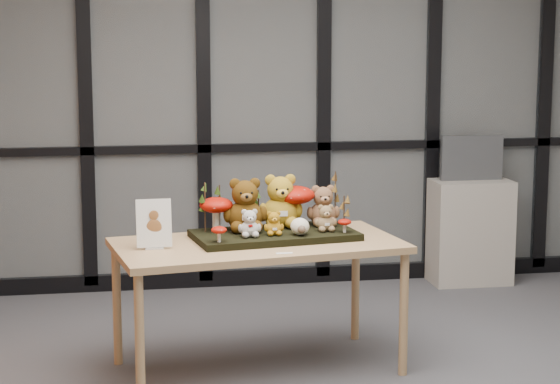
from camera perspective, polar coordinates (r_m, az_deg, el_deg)
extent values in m
plane|color=#ABA8A2|center=(7.55, -0.93, 5.20)|extent=(5.00, 0.00, 5.00)
plane|color=#ABA8A2|center=(2.75, 14.86, -2.64)|extent=(5.00, 0.00, 5.00)
cube|color=#2D383F|center=(7.53, -0.89, 5.19)|extent=(4.90, 0.02, 2.70)
cube|color=black|center=(7.74, -0.87, -4.75)|extent=(4.90, 0.06, 0.12)
cube|color=black|center=(7.56, -0.89, 2.54)|extent=(4.90, 0.06, 0.06)
cube|color=black|center=(7.44, -10.88, 4.97)|extent=(0.10, 0.06, 2.70)
cube|color=black|center=(7.47, -4.32, 5.13)|extent=(0.10, 0.06, 2.70)
cube|color=black|center=(7.61, 2.47, 5.22)|extent=(0.10, 0.06, 2.70)
cube|color=black|center=(7.83, 8.60, 5.25)|extent=(0.10, 0.06, 2.70)
cube|color=black|center=(8.15, 14.65, 5.21)|extent=(0.10, 0.06, 2.70)
cube|color=tan|center=(5.71, -1.26, -3.03)|extent=(1.70, 1.04, 0.04)
cylinder|color=tan|center=(5.31, -7.90, -8.28)|extent=(0.05, 0.05, 0.71)
cylinder|color=tan|center=(5.96, -9.16, -6.31)|extent=(0.05, 0.05, 0.71)
cylinder|color=tan|center=(5.75, 6.98, -6.84)|extent=(0.05, 0.05, 0.71)
cylinder|color=tan|center=(6.36, 4.27, -5.20)|extent=(0.05, 0.05, 0.71)
cube|color=black|center=(5.79, -0.30, -2.44)|extent=(0.98, 0.60, 0.04)
cube|color=silver|center=(5.58, -7.08, -3.13)|extent=(0.10, 0.06, 0.01)
cube|color=white|center=(5.55, -7.11, -1.75)|extent=(0.19, 0.06, 0.26)
ellipsoid|color=brown|center=(5.55, -7.10, -2.00)|extent=(0.08, 0.01, 0.10)
ellipsoid|color=brown|center=(5.54, -7.12, -1.30)|extent=(0.05, 0.01, 0.05)
cube|color=white|center=(5.42, 0.25, -3.47)|extent=(0.09, 0.03, 0.00)
cube|color=#AAA397|center=(7.85, 10.65, -2.21)|extent=(0.59, 0.35, 0.79)
cube|color=#46494D|center=(7.77, 10.73, 1.91)|extent=(0.48, 0.05, 0.34)
cube|color=black|center=(7.75, 10.78, 1.88)|extent=(0.42, 0.00, 0.28)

